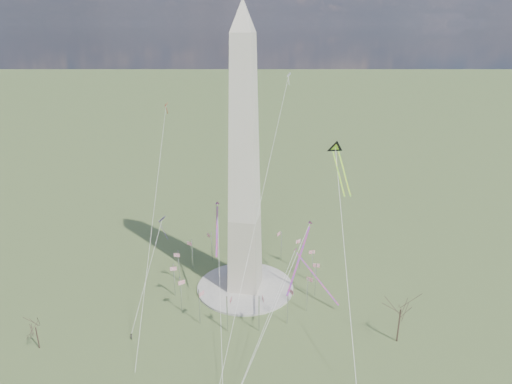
% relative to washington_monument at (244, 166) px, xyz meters
% --- Properties ---
extents(ground, '(2000.00, 2000.00, 0.00)m').
position_rel_washington_monument_xyz_m(ground, '(0.00, 0.00, -47.95)').
color(ground, '#496331').
rests_on(ground, ground).
extents(plaza, '(36.00, 36.00, 0.80)m').
position_rel_washington_monument_xyz_m(plaza, '(0.00, 0.00, -47.55)').
color(plaza, '#B5ADA5').
rests_on(plaza, ground).
extents(washington_monument, '(15.56, 15.56, 100.00)m').
position_rel_washington_monument_xyz_m(washington_monument, '(0.00, 0.00, 0.00)').
color(washington_monument, '#ABA18F').
rests_on(washington_monument, plaza).
extents(flagpole_ring, '(54.40, 54.40, 13.00)m').
position_rel_washington_monument_xyz_m(flagpole_ring, '(-0.00, -0.00, -40.68)').
color(flagpole_ring, silver).
rests_on(flagpole_ring, ground).
extents(tree_near, '(10.03, 10.03, 17.55)m').
position_rel_washington_monument_xyz_m(tree_near, '(53.25, -20.35, -35.44)').
color(tree_near, '#48332C').
rests_on(tree_near, ground).
extents(tree_far, '(6.46, 6.46, 11.30)m').
position_rel_washington_monument_xyz_m(tree_far, '(-54.38, -45.54, -39.90)').
color(tree_far, '#48332C').
rests_on(tree_far, ground).
extents(person_west, '(1.17, 1.11, 1.91)m').
position_rel_washington_monument_xyz_m(person_west, '(-28.64, -35.90, -47.00)').
color(person_west, gray).
rests_on(person_west, ground).
extents(kite_delta_black, '(10.07, 18.53, 15.13)m').
position_rel_washington_monument_xyz_m(kite_delta_black, '(30.21, 12.06, 3.73)').
color(kite_delta_black, black).
rests_on(kite_delta_black, ground).
extents(kite_diamond_purple, '(2.59, 3.58, 10.47)m').
position_rel_washington_monument_xyz_m(kite_diamond_purple, '(-33.46, 4.83, -25.70)').
color(kite_diamond_purple, navy).
rests_on(kite_diamond_purple, ground).
extents(kite_streamer_left, '(5.79, 22.81, 15.79)m').
position_rel_washington_monument_xyz_m(kite_streamer_left, '(22.05, -13.00, -21.95)').
color(kite_streamer_left, '#F03925').
rests_on(kite_streamer_left, ground).
extents(kite_streamer_mid, '(5.76, 18.70, 13.05)m').
position_rel_washington_monument_xyz_m(kite_streamer_mid, '(-9.61, -2.01, -20.97)').
color(kite_streamer_mid, '#F03925').
rests_on(kite_streamer_mid, ground).
extents(kite_streamer_right, '(17.97, 13.45, 14.59)m').
position_rel_washington_monument_xyz_m(kite_streamer_right, '(23.87, 0.09, -37.16)').
color(kite_streamer_right, '#F03925').
rests_on(kite_streamer_right, ground).
extents(kite_small_red, '(1.46, 1.97, 5.02)m').
position_rel_washington_monument_xyz_m(kite_small_red, '(-41.54, 35.76, 13.18)').
color(kite_small_red, red).
rests_on(kite_small_red, ground).
extents(kite_small_white, '(1.69, 1.88, 5.17)m').
position_rel_washington_monument_xyz_m(kite_small_white, '(8.06, 49.37, 24.94)').
color(kite_small_white, white).
rests_on(kite_small_white, ground).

